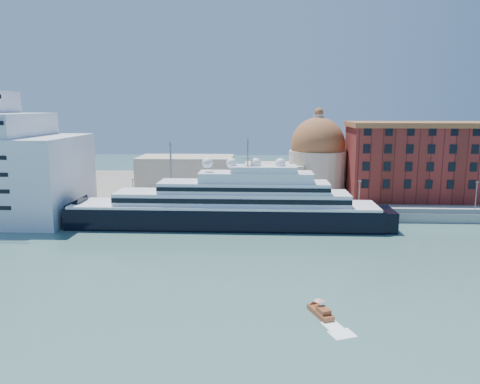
{
  "coord_description": "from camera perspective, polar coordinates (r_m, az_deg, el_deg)",
  "views": [
    {
      "loc": [
        4.65,
        -90.7,
        29.72
      ],
      "look_at": [
        -0.66,
        18.0,
        9.82
      ],
      "focal_mm": 35.0,
      "sensor_mm": 36.0,
      "label": 1
    }
  ],
  "objects": [
    {
      "name": "ground",
      "position": [
        95.56,
        -0.13,
        -7.76
      ],
      "size": [
        400.0,
        400.0,
        0.0
      ],
      "primitive_type": "plane",
      "color": "#375F56",
      "rests_on": "ground"
    },
    {
      "name": "land",
      "position": [
        168.24,
        1.17,
        0.53
      ],
      "size": [
        260.0,
        72.0,
        2.0
      ],
      "primitive_type": "cube",
      "color": "slate",
      "rests_on": "ground"
    },
    {
      "name": "quay",
      "position": [
        128.0,
        0.64,
        -2.49
      ],
      "size": [
        180.0,
        10.0,
        2.5
      ],
      "primitive_type": "cube",
      "color": "gray",
      "rests_on": "ground"
    },
    {
      "name": "service_barge",
      "position": [
        121.88,
        -15.51,
        -3.71
      ],
      "size": [
        14.07,
        6.07,
        3.07
      ],
      "rotation": [
        0.0,
        0.0,
        0.11
      ],
      "color": "white",
      "rests_on": "ground"
    },
    {
      "name": "lamp_posts",
      "position": [
        125.77,
        -5.16,
        1.22
      ],
      "size": [
        120.8,
        2.4,
        18.0
      ],
      "color": "slate",
      "rests_on": "quay"
    },
    {
      "name": "warehouse",
      "position": [
        151.2,
        21.07,
        3.62
      ],
      "size": [
        43.0,
        19.0,
        23.25
      ],
      "color": "maroon",
      "rests_on": "land"
    },
    {
      "name": "water_taxi",
      "position": [
        70.63,
        9.82,
        -14.15
      ],
      "size": [
        3.53,
        5.54,
        2.5
      ],
      "rotation": [
        0.0,
        0.0,
        0.37
      ],
      "color": "brown",
      "rests_on": "ground"
    },
    {
      "name": "church",
      "position": [
        149.62,
        3.44,
        3.12
      ],
      "size": [
        66.0,
        18.0,
        25.5
      ],
      "color": "beige",
      "rests_on": "land"
    },
    {
      "name": "superyacht",
      "position": [
        117.08,
        -3.15,
        -2.09
      ],
      "size": [
        87.45,
        12.12,
        26.13
      ],
      "color": "black",
      "rests_on": "ground"
    },
    {
      "name": "quay_fence",
      "position": [
        123.2,
        0.57,
        -2.12
      ],
      "size": [
        180.0,
        0.1,
        1.2
      ],
      "primitive_type": "cube",
      "color": "slate",
      "rests_on": "quay"
    }
  ]
}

